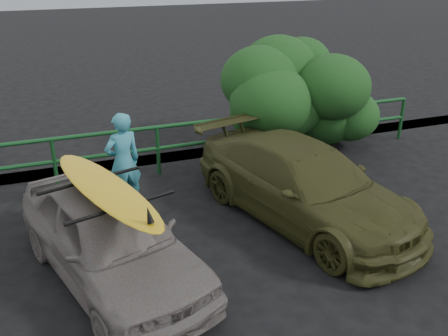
% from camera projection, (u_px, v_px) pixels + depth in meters
% --- Properties ---
extents(guardrail, '(14.00, 0.08, 1.04)m').
position_uv_depth(guardrail, '(108.00, 156.00, 9.76)').
color(guardrail, '#154B20').
rests_on(guardrail, ground).
extents(shrub_right, '(3.20, 2.40, 2.22)m').
position_uv_depth(shrub_right, '(320.00, 97.00, 11.57)').
color(shrub_right, '#1C481A').
rests_on(shrub_right, ground).
extents(sedan, '(2.53, 4.06, 1.29)m').
position_uv_depth(sedan, '(110.00, 237.00, 6.74)').
color(sedan, slate).
rests_on(sedan, ground).
extents(olive_vehicle, '(2.90, 4.75, 1.29)m').
position_uv_depth(olive_vehicle, '(304.00, 184.00, 8.30)').
color(olive_vehicle, '#3D3E1B').
rests_on(olive_vehicle, ground).
extents(man, '(0.73, 0.58, 1.76)m').
position_uv_depth(man, '(123.00, 162.00, 8.57)').
color(man, teal).
rests_on(man, ground).
extents(roof_rack, '(1.70, 1.40, 0.05)m').
position_uv_depth(roof_rack, '(106.00, 193.00, 6.48)').
color(roof_rack, black).
rests_on(roof_rack, sedan).
extents(surfboard, '(1.38, 2.92, 0.09)m').
position_uv_depth(surfboard, '(105.00, 188.00, 6.45)').
color(surfboard, gold).
rests_on(surfboard, roof_rack).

